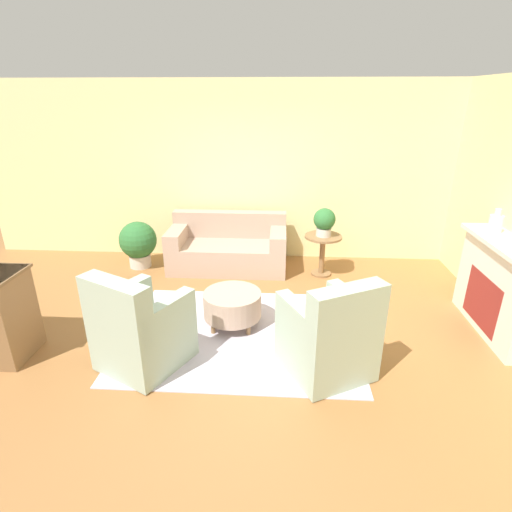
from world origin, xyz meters
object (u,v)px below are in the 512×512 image
armchair_right (330,338)px  vase_mantel_near (496,223)px  potted_plant_on_side_table (324,221)px  couch (228,248)px  potted_plant_floor (138,242)px  armchair_left (139,331)px  side_table (323,248)px  ottoman_table (232,304)px

armchair_right → vase_mantel_near: size_ratio=3.66×
potted_plant_on_side_table → armchair_right: bearing=-93.6°
couch → potted_plant_on_side_table: 1.56m
armchair_right → vase_mantel_near: bearing=32.6°
armchair_right → potted_plant_floor: size_ratio=1.39×
armchair_right → potted_plant_on_side_table: bearing=86.4°
armchair_left → side_table: bearing=49.4°
armchair_left → side_table: size_ratio=1.63×
armchair_left → potted_plant_on_side_table: size_ratio=2.47×
side_table → potted_plant_on_side_table: bearing=135.0°
armchair_left → ottoman_table: armchair_left is taller
side_table → potted_plant_floor: size_ratio=0.85×
armchair_left → vase_mantel_near: vase_mantel_near is taller
armchair_right → potted_plant_on_side_table: potted_plant_on_side_table is taller
vase_mantel_near → potted_plant_on_side_table: size_ratio=0.67×
armchair_right → side_table: bearing=86.4°
armchair_left → vase_mantel_near: (3.84, 1.27, 0.79)m
ottoman_table → vase_mantel_near: 3.18m
ottoman_table → vase_mantel_near: vase_mantel_near is taller
armchair_left → armchair_right: (1.86, -0.00, 0.00)m
potted_plant_on_side_table → potted_plant_floor: potted_plant_on_side_table is taller
armchair_right → couch: bearing=117.1°
couch → potted_plant_floor: couch is taller
vase_mantel_near → potted_plant_on_side_table: bearing=149.5°
couch → side_table: 1.47m
armchair_left → potted_plant_floor: size_ratio=1.39×
ottoman_table → potted_plant_floor: 2.37m
vase_mantel_near → couch: bearing=158.7°
side_table → vase_mantel_near: (1.83, -1.08, 0.76)m
side_table → vase_mantel_near: bearing=-30.5°
armchair_left → armchair_right: size_ratio=1.00×
vase_mantel_near → potted_plant_on_side_table: vase_mantel_near is taller
ottoman_table → side_table: side_table is taller
armchair_right → vase_mantel_near: vase_mantel_near is taller
side_table → potted_plant_floor: (-2.86, 0.13, -0.02)m
armchair_left → potted_plant_floor: 2.62m
armchair_right → potted_plant_floor: bearing=137.6°
ottoman_table → potted_plant_floor: potted_plant_floor is taller
armchair_right → potted_plant_on_side_table: 2.39m
armchair_left → side_table: armchair_left is taller
vase_mantel_near → potted_plant_floor: 4.91m
potted_plant_floor → armchair_right: bearing=-42.4°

